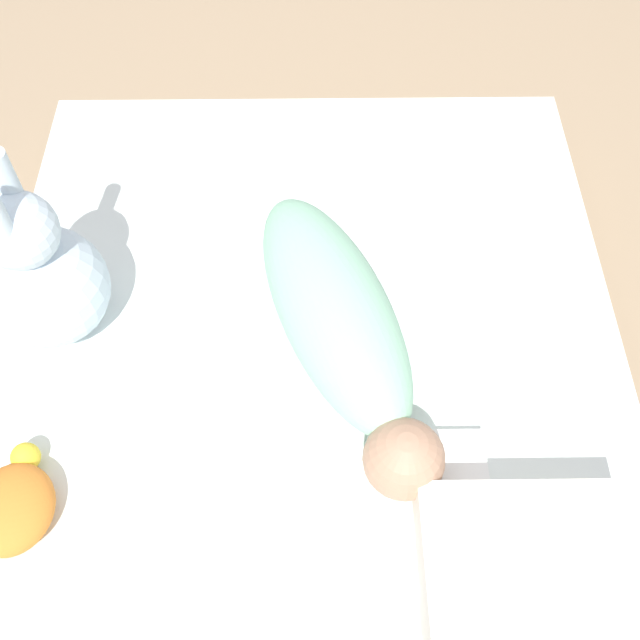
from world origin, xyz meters
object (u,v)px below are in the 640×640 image
(pillow, at_px, (535,598))
(bunny_plush, at_px, (42,277))
(swaddled_baby, at_px, (341,324))
(turtle_plush, at_px, (13,505))

(pillow, height_order, bunny_plush, bunny_plush)
(pillow, xyz_separation_m, bunny_plush, (0.49, 0.74, 0.08))
(pillow, bearing_deg, bunny_plush, 56.33)
(pillow, relative_size, bunny_plush, 0.83)
(swaddled_baby, distance_m, turtle_plush, 0.57)
(pillow, bearing_deg, swaddled_baby, 30.55)
(turtle_plush, bearing_deg, bunny_plush, -0.69)
(swaddled_baby, height_order, turtle_plush, swaddled_baby)
(pillow, bearing_deg, turtle_plush, 79.07)
(bunny_plush, bearing_deg, swaddled_baby, -97.38)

